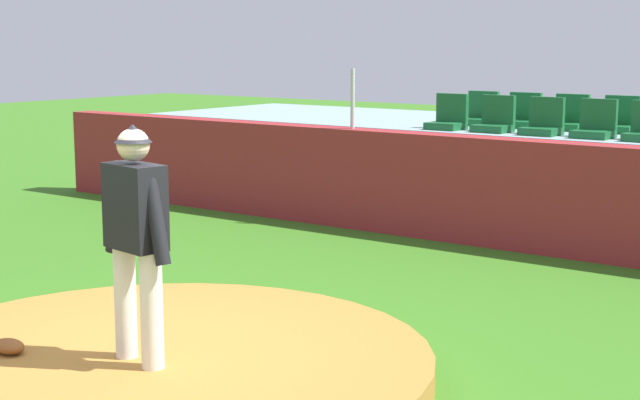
{
  "coord_description": "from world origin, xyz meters",
  "views": [
    {
      "loc": [
        5.25,
        -4.96,
        2.61
      ],
      "look_at": [
        0.0,
        2.18,
        1.15
      ],
      "focal_mm": 54.29,
      "sensor_mm": 36.0,
      "label": 1
    }
  ],
  "objects": [
    {
      "name": "ground_plane",
      "position": [
        0.0,
        0.0,
        0.0
      ],
      "size": [
        60.0,
        60.0,
        0.0
      ],
      "primitive_type": "plane",
      "color": "#346D1C"
    },
    {
      "name": "pitchers_mound",
      "position": [
        0.0,
        0.0,
        0.13
      ],
      "size": [
        4.33,
        4.33,
        0.25
      ],
      "primitive_type": "cylinder",
      "color": "#A7702F",
      "rests_on": "ground_plane"
    },
    {
      "name": "pitcher",
      "position": [
        0.08,
        -0.2,
        1.28
      ],
      "size": [
        0.78,
        0.34,
        1.77
      ],
      "rotation": [
        0.0,
        0.0,
        -0.17
      ],
      "color": "silver",
      "rests_on": "pitchers_mound"
    },
    {
      "name": "fielding_glove",
      "position": [
        -0.88,
        -0.65,
        0.31
      ],
      "size": [
        0.31,
        0.22,
        0.11
      ],
      "primitive_type": "ellipsoid",
      "rotation": [
        0.0,
        0.0,
        3.09
      ],
      "color": "brown",
      "rests_on": "pitchers_mound"
    },
    {
      "name": "brick_barrier",
      "position": [
        0.0,
        6.22,
        0.7
      ],
      "size": [
        16.32,
        0.4,
        1.39
      ],
      "primitive_type": "cube",
      "color": "maroon",
      "rests_on": "ground_plane"
    },
    {
      "name": "fence_post_left",
      "position": [
        -2.41,
        6.22,
        1.81
      ],
      "size": [
        0.06,
        0.06,
        0.84
      ],
      "primitive_type": "cylinder",
      "color": "silver",
      "rests_on": "brick_barrier"
    },
    {
      "name": "bleacher_platform",
      "position": [
        0.0,
        8.44,
        0.69
      ],
      "size": [
        14.12,
        3.49,
        1.37
      ],
      "primitive_type": "cube",
      "color": "#819A9E",
      "rests_on": "ground_plane"
    },
    {
      "name": "stadium_chair_0",
      "position": [
        -1.43,
        7.2,
        1.53
      ],
      "size": [
        0.48,
        0.44,
        0.5
      ],
      "rotation": [
        0.0,
        0.0,
        3.14
      ],
      "color": "#165C2C",
      "rests_on": "bleacher_platform"
    },
    {
      "name": "stadium_chair_1",
      "position": [
        -0.72,
        7.23,
        1.53
      ],
      "size": [
        0.48,
        0.44,
        0.5
      ],
      "rotation": [
        0.0,
        0.0,
        3.14
      ],
      "color": "#165C2C",
      "rests_on": "bleacher_platform"
    },
    {
      "name": "stadium_chair_2",
      "position": [
        0.0,
        7.22,
        1.53
      ],
      "size": [
        0.48,
        0.44,
        0.5
      ],
      "rotation": [
        0.0,
        0.0,
        3.14
      ],
      "color": "#165C2C",
      "rests_on": "bleacher_platform"
    },
    {
      "name": "stadium_chair_3",
      "position": [
        0.71,
        7.23,
        1.53
      ],
      "size": [
        0.48,
        0.44,
        0.5
      ],
      "rotation": [
        0.0,
        0.0,
        3.14
      ],
      "color": "#165C2C",
      "rests_on": "bleacher_platform"
    },
    {
      "name": "stadium_chair_5",
      "position": [
        -1.38,
        8.09,
        1.53
      ],
      "size": [
        0.48,
        0.44,
        0.5
      ],
      "rotation": [
        0.0,
        0.0,
        3.14
      ],
      "color": "#165C2C",
      "rests_on": "bleacher_platform"
    },
    {
      "name": "stadium_chair_6",
      "position": [
        -0.71,
        8.1,
        1.53
      ],
      "size": [
        0.48,
        0.44,
        0.5
      ],
      "rotation": [
        0.0,
        0.0,
        3.14
      ],
      "color": "#165C2C",
      "rests_on": "bleacher_platform"
    },
    {
      "name": "stadium_chair_7",
      "position": [
        0.01,
        8.1,
        1.53
      ],
      "size": [
        0.48,
        0.44,
        0.5
      ],
      "rotation": [
        0.0,
        0.0,
        3.14
      ],
      "color": "#165C2C",
      "rests_on": "bleacher_platform"
    },
    {
      "name": "stadium_chair_8",
      "position": [
        0.71,
        8.15,
        1.53
      ],
      "size": [
        0.48,
        0.44,
        0.5
      ],
      "rotation": [
        0.0,
        0.0,
        3.14
      ],
      "color": "#165C2C",
      "rests_on": "bleacher_platform"
    }
  ]
}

